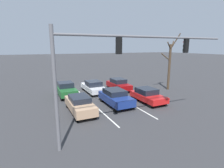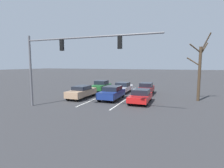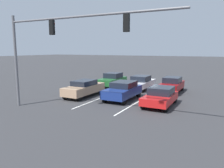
{
  "view_description": "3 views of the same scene",
  "coord_description": "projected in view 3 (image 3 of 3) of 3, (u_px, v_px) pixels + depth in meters",
  "views": [
    {
      "loc": [
        7.06,
        21.96,
        5.63
      ],
      "look_at": [
        0.18,
        7.35,
        2.16
      ],
      "focal_mm": 28.0,
      "sensor_mm": 36.0,
      "label": 1
    },
    {
      "loc": [
        -7.16,
        25.78,
        4.01
      ],
      "look_at": [
        0.02,
        6.61,
        1.71
      ],
      "focal_mm": 28.0,
      "sensor_mm": 36.0,
      "label": 2
    },
    {
      "loc": [
        -7.89,
        24.0,
        4.26
      ],
      "look_at": [
        0.84,
        7.26,
        1.26
      ],
      "focal_mm": 35.0,
      "sensor_mm": 36.0,
      "label": 3
    }
  ],
  "objects": [
    {
      "name": "car_red_leftlane_front",
      "position": [
        160.0,
        96.0,
        16.64
      ],
      "size": [
        1.92,
        4.08,
        1.42
      ],
      "color": "red",
      "rests_on": "ground_plane"
    },
    {
      "name": "car_silver_midlane_second",
      "position": [
        141.0,
        82.0,
        23.69
      ],
      "size": [
        1.9,
        4.67,
        1.45
      ],
      "color": "silver",
      "rests_on": "ground_plane"
    },
    {
      "name": "car_maroon_leftlane_second",
      "position": [
        172.0,
        85.0,
        21.85
      ],
      "size": [
        1.77,
        4.22,
        1.52
      ],
      "color": "maroon",
      "rests_on": "ground_plane"
    },
    {
      "name": "car_darkgreen_rightlane_second",
      "position": [
        112.0,
        80.0,
        25.04
      ],
      "size": [
        1.85,
        4.19,
        1.6
      ],
      "color": "#1E5928",
      "rests_on": "ground_plane"
    },
    {
      "name": "car_navy_midlane_front",
      "position": [
        123.0,
        90.0,
        18.68
      ],
      "size": [
        1.94,
        4.37,
        1.53
      ],
      "color": "navy",
      "rests_on": "ground_plane"
    },
    {
      "name": "lane_stripe_left_divider",
      "position": [
        154.0,
        92.0,
        21.94
      ],
      "size": [
        0.12,
        17.85,
        0.01
      ],
      "primitive_type": "cube",
      "color": "silver",
      "rests_on": "ground_plane"
    },
    {
      "name": "car_tan_rightlane_front",
      "position": [
        84.0,
        88.0,
        19.95
      ],
      "size": [
        1.74,
        4.63,
        1.48
      ],
      "color": "tan",
      "rests_on": "ground_plane"
    },
    {
      "name": "ground_plane",
      "position": [
        147.0,
        87.0,
        25.29
      ],
      "size": [
        240.0,
        240.0,
        0.0
      ],
      "primitive_type": "plane",
      "color": "#333335"
    },
    {
      "name": "lane_stripe_center_divider",
      "position": [
        123.0,
        89.0,
        23.5
      ],
      "size": [
        0.12,
        17.85,
        0.01
      ],
      "primitive_type": "cube",
      "color": "silver",
      "rests_on": "ground_plane"
    },
    {
      "name": "traffic_signal_gantry",
      "position": [
        54.0,
        39.0,
        14.27
      ],
      "size": [
        12.3,
        0.37,
        6.68
      ],
      "color": "slate",
      "rests_on": "ground_plane"
    }
  ]
}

